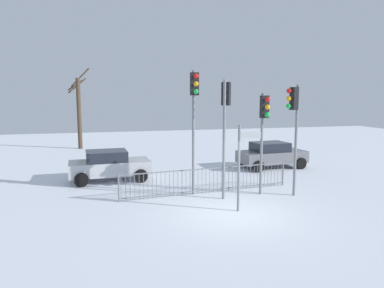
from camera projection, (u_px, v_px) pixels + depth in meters
ground_plane at (232, 214)px, 12.50m from camera, size 60.00×60.00×0.00m
traffic_light_mid_left at (226, 112)px, 13.97m from camera, size 0.46×0.48×4.71m
traffic_light_mid_right at (194, 105)px, 14.35m from camera, size 0.32×0.57×5.10m
traffic_light_foreground_left at (264, 121)px, 14.44m from camera, size 0.33×0.57×4.20m
traffic_light_rear_left at (294, 115)px, 14.32m from camera, size 0.57×0.34×4.53m
direction_sign_post at (241, 163)px, 12.57m from camera, size 0.76×0.29×3.09m
pedestrian_guard_railing at (208, 180)px, 15.11m from camera, size 7.50×0.81×1.07m
car_grey_near at (271, 154)px, 20.38m from camera, size 3.92×2.17×1.47m
car_silver_far at (109, 165)px, 17.29m from camera, size 3.89×2.10×1.47m
bare_tree_left at (79, 110)px, 27.55m from camera, size 1.68×1.06×6.24m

